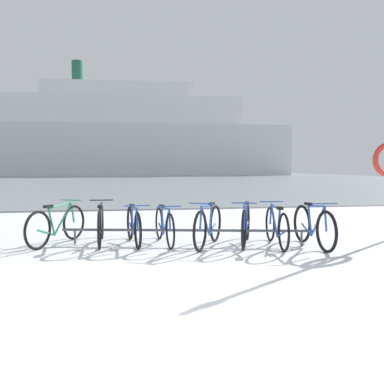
{
  "coord_description": "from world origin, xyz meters",
  "views": [
    {
      "loc": [
        -0.02,
        -3.8,
        1.47
      ],
      "look_at": [
        1.52,
        5.31,
        0.89
      ],
      "focal_mm": 37.45,
      "sensor_mm": 36.0,
      "label": 1
    }
  ],
  "objects_px": {
    "bicycle_2": "(134,226)",
    "bicycle_6": "(276,227)",
    "bicycle_5": "(246,225)",
    "ferry_ship": "(125,138)",
    "bicycle_4": "(208,226)",
    "bicycle_1": "(101,225)",
    "bicycle_7": "(313,226)",
    "bicycle_3": "(164,226)",
    "bicycle_0": "(57,225)"
  },
  "relations": [
    {
      "from": "bicycle_5",
      "to": "ferry_ship",
      "type": "xyz_separation_m",
      "value": [
        -2.12,
        67.23,
        6.43
      ]
    },
    {
      "from": "bicycle_5",
      "to": "bicycle_6",
      "type": "height_order",
      "value": "bicycle_5"
    },
    {
      "from": "bicycle_3",
      "to": "ferry_ship",
      "type": "distance_m",
      "value": 67.24
    },
    {
      "from": "ferry_ship",
      "to": "bicycle_7",
      "type": "bearing_deg",
      "value": -87.23
    },
    {
      "from": "bicycle_2",
      "to": "ferry_ship",
      "type": "distance_m",
      "value": 67.16
    },
    {
      "from": "bicycle_3",
      "to": "bicycle_5",
      "type": "xyz_separation_m",
      "value": [
        1.52,
        -0.3,
        0.03
      ]
    },
    {
      "from": "bicycle_4",
      "to": "bicycle_7",
      "type": "xyz_separation_m",
      "value": [
        1.89,
        -0.4,
        0.0
      ]
    },
    {
      "from": "bicycle_2",
      "to": "bicycle_6",
      "type": "relative_size",
      "value": 1.0
    },
    {
      "from": "bicycle_2",
      "to": "bicycle_3",
      "type": "height_order",
      "value": "bicycle_2"
    },
    {
      "from": "bicycle_5",
      "to": "bicycle_7",
      "type": "relative_size",
      "value": 0.97
    },
    {
      "from": "bicycle_4",
      "to": "bicycle_6",
      "type": "height_order",
      "value": "bicycle_4"
    },
    {
      "from": "bicycle_6",
      "to": "ferry_ship",
      "type": "relative_size",
      "value": 0.03
    },
    {
      "from": "bicycle_4",
      "to": "ferry_ship",
      "type": "distance_m",
      "value": 67.6
    },
    {
      "from": "bicycle_0",
      "to": "bicycle_6",
      "type": "bearing_deg",
      "value": -12.09
    },
    {
      "from": "bicycle_5",
      "to": "bicycle_3",
      "type": "bearing_deg",
      "value": 168.87
    },
    {
      "from": "bicycle_0",
      "to": "bicycle_1",
      "type": "bearing_deg",
      "value": -5.47
    },
    {
      "from": "bicycle_7",
      "to": "bicycle_0",
      "type": "bearing_deg",
      "value": 167.18
    },
    {
      "from": "bicycle_5",
      "to": "bicycle_2",
      "type": "bearing_deg",
      "value": 169.76
    },
    {
      "from": "bicycle_0",
      "to": "bicycle_6",
      "type": "relative_size",
      "value": 0.94
    },
    {
      "from": "bicycle_1",
      "to": "bicycle_5",
      "type": "height_order",
      "value": "bicycle_5"
    },
    {
      "from": "bicycle_6",
      "to": "bicycle_0",
      "type": "bearing_deg",
      "value": 167.91
    },
    {
      "from": "bicycle_5",
      "to": "bicycle_0",
      "type": "bearing_deg",
      "value": 170.14
    },
    {
      "from": "bicycle_7",
      "to": "bicycle_1",
      "type": "bearing_deg",
      "value": 165.68
    },
    {
      "from": "bicycle_7",
      "to": "ferry_ship",
      "type": "distance_m",
      "value": 68.06
    },
    {
      "from": "bicycle_3",
      "to": "bicycle_1",
      "type": "bearing_deg",
      "value": 168.83
    },
    {
      "from": "bicycle_5",
      "to": "bicycle_4",
      "type": "bearing_deg",
      "value": -176.08
    },
    {
      "from": "bicycle_3",
      "to": "bicycle_6",
      "type": "height_order",
      "value": "bicycle_6"
    },
    {
      "from": "bicycle_2",
      "to": "bicycle_7",
      "type": "height_order",
      "value": "bicycle_7"
    },
    {
      "from": "bicycle_3",
      "to": "bicycle_6",
      "type": "relative_size",
      "value": 1.01
    },
    {
      "from": "bicycle_5",
      "to": "ferry_ship",
      "type": "distance_m",
      "value": 67.57
    },
    {
      "from": "bicycle_2",
      "to": "ferry_ship",
      "type": "height_order",
      "value": "ferry_ship"
    },
    {
      "from": "bicycle_2",
      "to": "bicycle_0",
      "type": "bearing_deg",
      "value": 170.69
    },
    {
      "from": "bicycle_1",
      "to": "bicycle_2",
      "type": "xyz_separation_m",
      "value": [
        0.62,
        -0.16,
        -0.01
      ]
    },
    {
      "from": "bicycle_2",
      "to": "bicycle_6",
      "type": "height_order",
      "value": "bicycle_6"
    },
    {
      "from": "bicycle_2",
      "to": "bicycle_5",
      "type": "distance_m",
      "value": 2.13
    },
    {
      "from": "bicycle_6",
      "to": "bicycle_1",
      "type": "bearing_deg",
      "value": 166.28
    },
    {
      "from": "bicycle_1",
      "to": "bicycle_7",
      "type": "xyz_separation_m",
      "value": [
        3.87,
        -0.99,
        0.02
      ]
    },
    {
      "from": "bicycle_1",
      "to": "bicycle_4",
      "type": "bearing_deg",
      "value": -16.51
    },
    {
      "from": "bicycle_6",
      "to": "bicycle_3",
      "type": "bearing_deg",
      "value": 164.81
    },
    {
      "from": "bicycle_3",
      "to": "bicycle_4",
      "type": "distance_m",
      "value": 0.86
    },
    {
      "from": "bicycle_0",
      "to": "bicycle_3",
      "type": "distance_m",
      "value": 2.04
    },
    {
      "from": "bicycle_3",
      "to": "ferry_ship",
      "type": "xyz_separation_m",
      "value": [
        -0.6,
        66.93,
        6.46
      ]
    },
    {
      "from": "bicycle_7",
      "to": "ferry_ship",
      "type": "bearing_deg",
      "value": 92.77
    },
    {
      "from": "bicycle_5",
      "to": "bicycle_7",
      "type": "height_order",
      "value": "bicycle_7"
    },
    {
      "from": "bicycle_5",
      "to": "ferry_ship",
      "type": "height_order",
      "value": "ferry_ship"
    },
    {
      "from": "bicycle_1",
      "to": "bicycle_6",
      "type": "distance_m",
      "value": 3.32
    },
    {
      "from": "bicycle_2",
      "to": "bicycle_4",
      "type": "bearing_deg",
      "value": -17.55
    },
    {
      "from": "bicycle_3",
      "to": "bicycle_7",
      "type": "xyz_separation_m",
      "value": [
        2.67,
        -0.75,
        0.03
      ]
    },
    {
      "from": "bicycle_6",
      "to": "ferry_ship",
      "type": "distance_m",
      "value": 67.84
    },
    {
      "from": "bicycle_6",
      "to": "ferry_ship",
      "type": "height_order",
      "value": "ferry_ship"
    }
  ]
}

